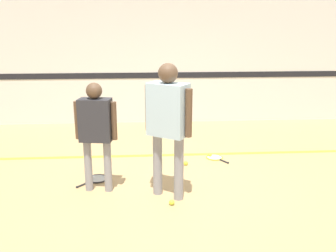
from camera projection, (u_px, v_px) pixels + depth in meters
ground_plane at (166, 191)px, 4.79m from camera, size 16.00×16.00×0.00m
wall_back at (155, 48)px, 7.79m from camera, size 16.00×0.07×3.20m
floor_stripe at (161, 155)px, 6.11m from camera, size 14.40×0.10×0.01m
person_instructor at (168, 117)px, 4.39m from camera, size 0.53×0.47×1.65m
person_student_left at (96, 126)px, 4.60m from camera, size 0.52×0.27×1.40m
racket_spare_on_floor at (215, 158)px, 5.97m from camera, size 0.37×0.46×0.03m
racket_second_spare at (97, 179)px, 5.14m from camera, size 0.46×0.49×0.03m
tennis_ball_near_instructor at (172, 202)px, 4.42m from camera, size 0.07×0.07×0.07m
tennis_ball_by_spare_racket at (210, 155)px, 6.04m from camera, size 0.07×0.07×0.07m
tennis_ball_stray_left at (186, 163)px, 5.67m from camera, size 0.07×0.07×0.07m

